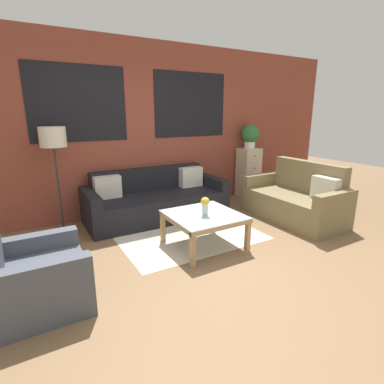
# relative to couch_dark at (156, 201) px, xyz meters

# --- Properties ---
(ground_plane) EXTENTS (16.00, 16.00, 0.00)m
(ground_plane) POSITION_rel_couch_dark_xyz_m (-0.04, -1.95, -0.28)
(ground_plane) COLOR brown
(wall_back_brick) EXTENTS (8.40, 0.09, 2.80)m
(wall_back_brick) POSITION_rel_couch_dark_xyz_m (-0.04, 0.49, 1.13)
(wall_back_brick) COLOR brown
(wall_back_brick) RESTS_ON ground_plane
(rug) EXTENTS (1.92, 1.76, 0.00)m
(rug) POSITION_rel_couch_dark_xyz_m (0.08, -0.73, -0.27)
(rug) COLOR beige
(rug) RESTS_ON ground_plane
(couch_dark) EXTENTS (2.25, 0.88, 0.78)m
(couch_dark) POSITION_rel_couch_dark_xyz_m (0.00, 0.00, 0.00)
(couch_dark) COLOR black
(couch_dark) RESTS_ON ground_plane
(settee_vintage) EXTENTS (0.80, 1.59, 0.92)m
(settee_vintage) POSITION_rel_couch_dark_xyz_m (1.90, -1.21, 0.03)
(settee_vintage) COLOR olive
(settee_vintage) RESTS_ON ground_plane
(armchair_corner) EXTENTS (0.80, 0.80, 0.84)m
(armchair_corner) POSITION_rel_couch_dark_xyz_m (-1.87, -1.63, 0.00)
(armchair_corner) COLOR #474C56
(armchair_corner) RESTS_ON ground_plane
(coffee_table) EXTENTS (0.87, 0.87, 0.43)m
(coffee_table) POSITION_rel_couch_dark_xyz_m (0.08, -1.31, 0.09)
(coffee_table) COLOR silver
(coffee_table) RESTS_ON ground_plane
(floor_lamp) EXTENTS (0.34, 0.34, 1.49)m
(floor_lamp) POSITION_rel_couch_dark_xyz_m (-1.42, 0.11, 1.00)
(floor_lamp) COLOR #2D2D2D
(floor_lamp) RESTS_ON ground_plane
(drawer_cabinet) EXTENTS (0.40, 0.36, 0.98)m
(drawer_cabinet) POSITION_rel_couch_dark_xyz_m (2.13, 0.24, 0.21)
(drawer_cabinet) COLOR #C6B793
(drawer_cabinet) RESTS_ON ground_plane
(potted_plant) EXTENTS (0.36, 0.36, 0.46)m
(potted_plant) POSITION_rel_couch_dark_xyz_m (2.13, 0.24, 0.97)
(potted_plant) COLOR silver
(potted_plant) RESTS_ON drawer_cabinet
(flower_vase) EXTENTS (0.11, 0.11, 0.24)m
(flower_vase) POSITION_rel_couch_dark_xyz_m (0.07, -1.37, 0.30)
(flower_vase) COLOR #ADBCC6
(flower_vase) RESTS_ON coffee_table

